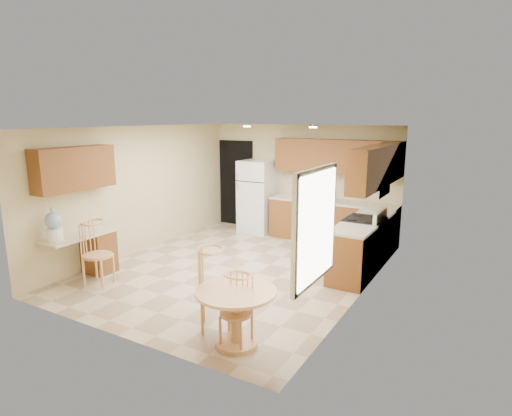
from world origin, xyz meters
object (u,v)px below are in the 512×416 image
Objects in this scene: stove at (363,243)px; chair_table_b at (232,307)px; chair_desk at (92,249)px; refrigerator at (257,197)px; water_crock at (54,226)px; chair_table_a at (211,284)px; dining_table at (236,310)px.

stove is 3.50m from chair_table_b.
refrigerator is at bearing 156.15° from chair_desk.
refrigerator is at bearing 76.92° from water_crock.
chair_desk is (-2.95, 0.47, 0.10)m from chair_table_b.
chair_table_a reaches higher than chair_table_b.
chair_table_a is at bearing 68.42° from chair_desk.
chair_table_b is at bearing -90.00° from dining_table.
refrigerator reaches higher than chair_desk.
chair_table_a reaches higher than dining_table.
stove is 1.03× the size of chair_table_a.
refrigerator is 5.25m from chair_table_b.
dining_table is at bearing 66.78° from chair_desk.
chair_table_a is (1.89, -4.47, -0.19)m from refrigerator.
water_crock is (-1.05, -4.52, 0.17)m from refrigerator.
chair_desk is at bearing 172.53° from dining_table.
stove is 5.16m from water_crock.
chair_table_a is at bearing 163.89° from dining_table.
stove is at bearing 114.99° from chair_desk.
chair_table_b is at bearing 30.67° from chair_table_a.
refrigerator is 5.18m from dining_table.
stove is 2.04× the size of water_crock.
chair_desk is 0.66m from water_crock.
water_crock is at bearing 178.65° from dining_table.
stove reaches higher than chair_table_b.
refrigerator is 1.62× the size of chair_desk.
chair_table_a is at bearing 1.02° from water_crock.
chair_table_b is 2.99m from chair_desk.
chair_table_a is 2.97m from water_crock.
chair_table_a is at bearing -67.04° from refrigerator.
refrigerator is 3.15m from stove.
chair_desk reaches higher than chair_table_b.
stove is 3.42m from dining_table.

